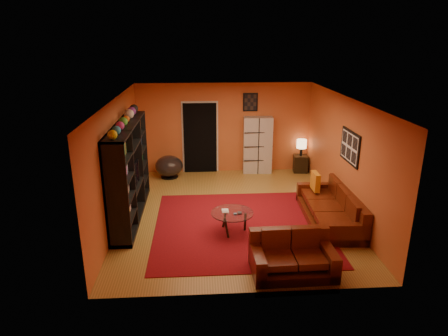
{
  "coord_description": "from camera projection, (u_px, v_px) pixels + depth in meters",
  "views": [
    {
      "loc": [
        -0.75,
        -8.32,
        3.87
      ],
      "look_at": [
        -0.19,
        0.1,
        1.05
      ],
      "focal_mm": 32.0,
      "sensor_mm": 36.0,
      "label": 1
    }
  ],
  "objects": [
    {
      "name": "table_lamp",
      "position": [
        302.0,
        144.0,
        11.62
      ],
      "size": [
        0.29,
        0.29,
        0.48
      ],
      "color": "black",
      "rests_on": "side_table"
    },
    {
      "name": "loveseat",
      "position": [
        292.0,
        256.0,
        6.82
      ],
      "size": [
        1.41,
        0.87,
        0.85
      ],
      "rotation": [
        0.0,
        0.0,
        1.59
      ],
      "color": "#461409",
      "rests_on": "rug"
    },
    {
      "name": "wall_right",
      "position": [
        345.0,
        156.0,
        8.89
      ],
      "size": [
        0.0,
        6.0,
        6.0
      ],
      "primitive_type": "plane",
      "rotation": [
        1.57,
        0.0,
        -1.57
      ],
      "color": "#BF582A",
      "rests_on": "floor"
    },
    {
      "name": "rug",
      "position": [
        240.0,
        226.0,
        8.49
      ],
      "size": [
        3.6,
        3.6,
        0.01
      ],
      "primitive_type": "cube",
      "color": "#610B13",
      "rests_on": "floor"
    },
    {
      "name": "sofa",
      "position": [
        333.0,
        209.0,
        8.66
      ],
      "size": [
        1.08,
        2.4,
        0.85
      ],
      "rotation": [
        0.0,
        0.0,
        -0.05
      ],
      "color": "#461409",
      "rests_on": "rug"
    },
    {
      "name": "side_table",
      "position": [
        300.0,
        164.0,
        11.81
      ],
      "size": [
        0.45,
        0.45,
        0.5
      ],
      "primitive_type": "cube",
      "rotation": [
        0.0,
        0.0,
        -0.13
      ],
      "color": "black",
      "rests_on": "floor"
    },
    {
      "name": "floor",
      "position": [
        233.0,
        213.0,
        9.15
      ],
      "size": [
        6.0,
        6.0,
        0.0
      ],
      "primitive_type": "plane",
      "color": "olive",
      "rests_on": "ground"
    },
    {
      "name": "wall_art_right",
      "position": [
        350.0,
        147.0,
        8.51
      ],
      "size": [
        0.03,
        1.0,
        0.7
      ],
      "primitive_type": "cube",
      "color": "black",
      "rests_on": "wall_right"
    },
    {
      "name": "wall_back",
      "position": [
        224.0,
        128.0,
        11.57
      ],
      "size": [
        6.0,
        0.0,
        6.0
      ],
      "primitive_type": "plane",
      "rotation": [
        1.57,
        0.0,
        0.0
      ],
      "color": "#BF582A",
      "rests_on": "floor"
    },
    {
      "name": "wall_left",
      "position": [
        117.0,
        161.0,
        8.58
      ],
      "size": [
        0.0,
        6.0,
        6.0
      ],
      "primitive_type": "plane",
      "rotation": [
        1.57,
        0.0,
        1.57
      ],
      "color": "#BF582A",
      "rests_on": "floor"
    },
    {
      "name": "entertainment_unit",
      "position": [
        129.0,
        171.0,
        8.67
      ],
      "size": [
        0.45,
        3.0,
        2.1
      ],
      "primitive_type": "cube",
      "color": "black",
      "rests_on": "floor"
    },
    {
      "name": "tv",
      "position": [
        131.0,
        176.0,
        8.63
      ],
      "size": [
        0.88,
        0.12,
        0.51
      ],
      "primitive_type": "imported",
      "rotation": [
        0.0,
        0.0,
        1.57
      ],
      "color": "black",
      "rests_on": "entertainment_unit"
    },
    {
      "name": "doorway",
      "position": [
        200.0,
        138.0,
        11.58
      ],
      "size": [
        0.95,
        0.1,
        2.04
      ],
      "primitive_type": "cube",
      "color": "black",
      "rests_on": "floor"
    },
    {
      "name": "wall_front",
      "position": [
        251.0,
        218.0,
        5.9
      ],
      "size": [
        6.0,
        0.0,
        6.0
      ],
      "primitive_type": "plane",
      "rotation": [
        -1.57,
        0.0,
        0.0
      ],
      "color": "#BF582A",
      "rests_on": "floor"
    },
    {
      "name": "coffee_table",
      "position": [
        232.0,
        215.0,
        8.12
      ],
      "size": [
        0.87,
        0.87,
        0.43
      ],
      "rotation": [
        0.0,
        0.0,
        0.01
      ],
      "color": "silver",
      "rests_on": "floor"
    },
    {
      "name": "wall_art_back",
      "position": [
        250.0,
        102.0,
        11.36
      ],
      "size": [
        0.42,
        0.03,
        0.52
      ],
      "primitive_type": "cube",
      "color": "black",
      "rests_on": "wall_back"
    },
    {
      "name": "storage_cabinet",
      "position": [
        258.0,
        145.0,
        11.59
      ],
      "size": [
        0.85,
        0.42,
        1.65
      ],
      "primitive_type": "cube",
      "rotation": [
        0.0,
        0.0,
        -0.06
      ],
      "color": "#B7B0A9",
      "rests_on": "floor"
    },
    {
      "name": "ceiling",
      "position": [
        234.0,
        99.0,
        8.32
      ],
      "size": [
        6.0,
        6.0,
        0.0
      ],
      "primitive_type": "plane",
      "rotation": [
        3.14,
        0.0,
        0.0
      ],
      "color": "white",
      "rests_on": "wall_back"
    },
    {
      "name": "throw_pillow",
      "position": [
        315.0,
        181.0,
        9.29
      ],
      "size": [
        0.12,
        0.42,
        0.42
      ],
      "primitive_type": "cube",
      "color": "orange",
      "rests_on": "sofa"
    },
    {
      "name": "bowl_chair",
      "position": [
        169.0,
        166.0,
        11.31
      ],
      "size": [
        0.78,
        0.78,
        0.63
      ],
      "color": "black",
      "rests_on": "floor"
    }
  ]
}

